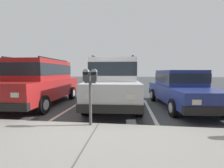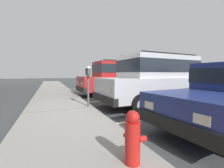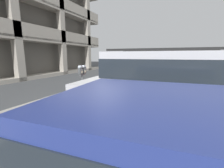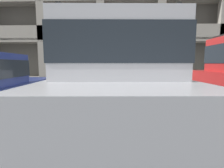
% 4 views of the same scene
% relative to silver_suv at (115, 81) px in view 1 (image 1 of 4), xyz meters
% --- Properties ---
extents(ground_plane, '(80.00, 80.00, 0.10)m').
position_rel_silver_suv_xyz_m(ground_plane, '(0.15, 2.40, -1.14)').
color(ground_plane, '#444749').
extents(sidewalk, '(40.00, 2.20, 0.12)m').
position_rel_silver_suv_xyz_m(sidewalk, '(0.15, 3.70, -1.03)').
color(sidewalk, '#9E9B93').
rests_on(sidewalk, ground_plane).
extents(parking_stall_lines, '(12.73, 4.80, 0.01)m').
position_rel_silver_suv_xyz_m(parking_stall_lines, '(1.73, 1.00, -1.08)').
color(parking_stall_lines, silver).
rests_on(parking_stall_lines, ground_plane).
extents(silver_suv, '(2.17, 4.86, 2.03)m').
position_rel_silver_suv_xyz_m(silver_suv, '(0.00, 0.00, 0.00)').
color(silver_suv, silver).
rests_on(silver_suv, ground_plane).
extents(red_sedan, '(2.09, 4.61, 1.54)m').
position_rel_silver_suv_xyz_m(red_sedan, '(-2.77, -0.16, -0.27)').
color(red_sedan, navy).
rests_on(red_sedan, ground_plane).
extents(dark_hatchback, '(2.15, 4.85, 2.03)m').
position_rel_silver_suv_xyz_m(dark_hatchback, '(3.29, 0.13, 0.00)').
color(dark_hatchback, red).
rests_on(dark_hatchback, ground_plane).
extents(parking_meter_near, '(0.35, 0.12, 1.42)m').
position_rel_silver_suv_xyz_m(parking_meter_near, '(0.33, 2.75, 0.09)').
color(parking_meter_near, '#595B60').
rests_on(parking_meter_near, sidewalk).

